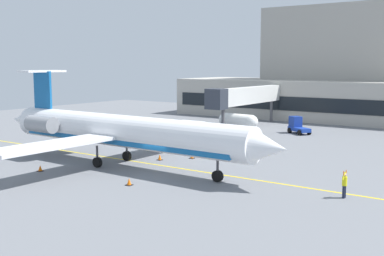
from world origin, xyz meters
name	(u,v)px	position (x,y,z in m)	size (l,w,h in m)	color
ground	(161,174)	(0.00, 0.00, -0.05)	(120.00, 120.00, 0.11)	slate
terminal_building	(366,81)	(2.90, 48.59, 6.29)	(67.34, 16.33, 18.56)	#ADA89E
jet_bridge_east	(245,96)	(-8.67, 29.92, 4.47)	(2.40, 18.70, 5.85)	silver
regional_jet	(118,131)	(-5.24, 0.54, 3.08)	(32.30, 24.44, 8.40)	white
baggage_tug	(153,134)	(-11.12, 12.46, 0.90)	(3.73, 2.96, 1.95)	#19389E
pushback_tractor	(298,126)	(-0.06, 28.59, 0.98)	(3.58, 3.11, 2.20)	#19389E
fuel_tank	(238,121)	(-8.06, 26.95, 1.27)	(6.28, 2.47, 2.25)	white
marshaller	(344,184)	(14.81, 1.39, 0.96)	(0.34, 0.83, 1.90)	#191E33
safety_cone_alpha	(40,168)	(-8.89, -5.21, 0.25)	(0.47, 0.47, 0.55)	orange
safety_cone_bravo	(192,156)	(-1.62, 6.81, 0.25)	(0.47, 0.47, 0.55)	orange
safety_cone_charlie	(160,158)	(-3.62, 4.36, 0.25)	(0.47, 0.47, 0.55)	orange
safety_cone_delta	(129,182)	(0.52, -4.42, 0.25)	(0.47, 0.47, 0.55)	orange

